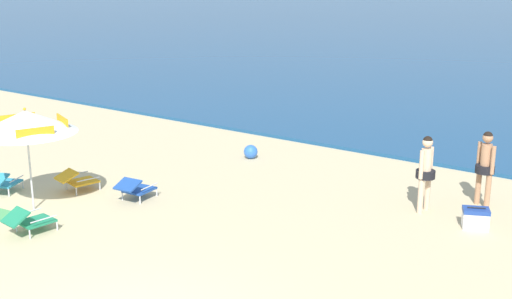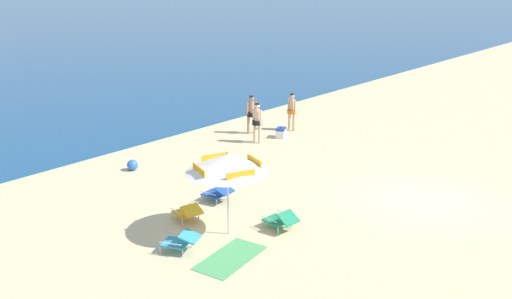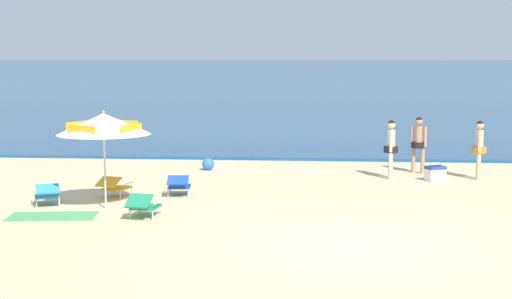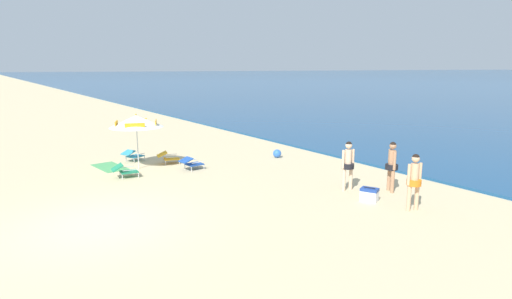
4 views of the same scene
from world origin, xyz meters
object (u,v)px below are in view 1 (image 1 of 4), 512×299
Objects in this scene: beach_umbrella_striped_main at (26,122)px; beach_ball at (251,152)px; lounge_chair_spare_folded at (77,179)px; person_standing_near_shore at (426,168)px; lounge_chair_facing_sea at (135,188)px; person_standing_beside at (485,163)px; cooler_box at (476,218)px; lounge_chair_under_umbrella at (29,220)px; lounge_chair_beside_umbrella at (2,182)px.

beach_ball is (1.44, 5.71, -1.69)m from beach_umbrella_striped_main.
beach_ball is at bearing 69.96° from lounge_chair_spare_folded.
person_standing_near_shore is at bearing -11.95° from beach_ball.
lounge_chair_facing_sea is at bearing 12.79° from lounge_chair_spare_folded.
cooler_box is (0.28, -1.32, -0.73)m from person_standing_beside.
beach_umbrella_striped_main is 2.64m from lounge_chair_facing_sea.
lounge_chair_spare_folded is 8.86m from person_standing_beside.
beach_umbrella_striped_main is 2.93× the size of lounge_chair_under_umbrella.
lounge_chair_facing_sea is at bearing 83.56° from lounge_chair_under_umbrella.
lounge_chair_beside_umbrella is at bearing -148.71° from person_standing_beside.
lounge_chair_under_umbrella is 0.95× the size of lounge_chair_beside_umbrella.
beach_ball is at bearing 62.68° from lounge_chair_beside_umbrella.
cooler_box is (6.76, 5.17, -0.07)m from lounge_chair_under_umbrella.
lounge_chair_facing_sea is at bearing 27.54° from lounge_chair_beside_umbrella.
beach_umbrella_striped_main is 1.72× the size of person_standing_beside.
lounge_chair_under_umbrella reaches higher than beach_ball.
beach_umbrella_striped_main is 1.74× the size of person_standing_near_shore.
cooler_box is (9.20, 4.10, -0.07)m from lounge_chair_beside_umbrella.
lounge_chair_spare_folded is 8.53m from cooler_box.
person_standing_near_shore is at bearing 34.75° from beach_umbrella_striped_main.
beach_umbrella_striped_main reaches higher than lounge_chair_beside_umbrella.
person_standing_near_shore reaches higher than lounge_chair_spare_folded.
beach_ball is at bearing 168.05° from person_standing_near_shore.
lounge_chair_under_umbrella is 8.51m from cooler_box.
cooler_box is (7.81, 4.32, -1.67)m from beach_umbrella_striped_main.
lounge_chair_under_umbrella is 2.47m from lounge_chair_spare_folded.
lounge_chair_under_umbrella is 0.59× the size of person_standing_beside.
lounge_chair_spare_folded reaches higher than cooler_box.
person_standing_near_shore is 2.69× the size of cooler_box.
beach_umbrella_striped_main is 2.85× the size of lounge_chair_spare_folded.
person_standing_near_shore is (6.81, 3.31, 0.65)m from lounge_chair_spare_folded.
beach_ball is (1.61, 4.41, -0.09)m from lounge_chair_spare_folded.
person_standing_beside is (6.48, 6.49, 0.66)m from lounge_chair_under_umbrella.
person_standing_beside reaches higher than person_standing_near_shore.
beach_umbrella_striped_main is at bearing -9.00° from lounge_chair_beside_umbrella.
lounge_chair_facing_sea is at bearing -91.62° from beach_ball.
lounge_chair_beside_umbrella is 3.07m from lounge_chair_facing_sea.
person_standing_near_shore is at bearing 28.62° from lounge_chair_beside_umbrella.
beach_umbrella_striped_main is at bearing -104.14° from beach_ball.
lounge_chair_under_umbrella is at bearing -134.96° from person_standing_beside.
lounge_chair_beside_umbrella is 10.46m from person_standing_beside.
lounge_chair_beside_umbrella is 0.62× the size of person_standing_beside.
beach_umbrella_striped_main is at bearing -82.54° from lounge_chair_spare_folded.
lounge_chair_under_umbrella reaches higher than cooler_box.
lounge_chair_under_umbrella is 0.59× the size of person_standing_near_shore.
beach_ball is (0.11, 4.07, -0.09)m from lounge_chair_facing_sea.
lounge_chair_under_umbrella is 9.19m from person_standing_beside.
lounge_chair_facing_sea is (0.28, 2.49, 0.01)m from lounge_chair_under_umbrella.
cooler_box reaches higher than beach_ball.
cooler_box is at bearing -77.87° from person_standing_beside.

